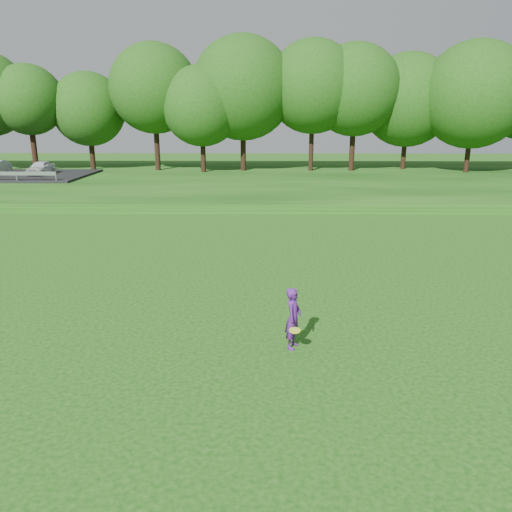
{
  "coord_description": "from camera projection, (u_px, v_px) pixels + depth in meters",
  "views": [
    {
      "loc": [
        3.41,
        -10.61,
        5.71
      ],
      "look_at": [
        3.18,
        5.07,
        1.3
      ],
      "focal_mm": 35.0,
      "sensor_mm": 36.0,
      "label": 1
    }
  ],
  "objects": [
    {
      "name": "berm",
      "position": [
        225.0,
        179.0,
        44.45
      ],
      "size": [
        130.0,
        30.0,
        0.6
      ],
      "primitive_type": "cube",
      "color": "#12440D",
      "rests_on": "ground"
    },
    {
      "name": "ground",
      "position": [
        119.0,
        366.0,
        11.81
      ],
      "size": [
        140.0,
        140.0,
        0.0
      ],
      "primitive_type": "plane",
      "color": "#12440D",
      "rests_on": "ground"
    },
    {
      "name": "walking_path",
      "position": [
        208.0,
        211.0,
        31.05
      ],
      "size": [
        130.0,
        1.6,
        0.04
      ],
      "primitive_type": "cube",
      "color": "gray",
      "rests_on": "ground"
    },
    {
      "name": "treeline",
      "position": [
        227.0,
        89.0,
        46.19
      ],
      "size": [
        104.0,
        7.0,
        15.0
      ],
      "primitive_type": null,
      "color": "#184710",
      "rests_on": "berm"
    },
    {
      "name": "woman",
      "position": [
        293.0,
        318.0,
        12.56
      ],
      "size": [
        0.56,
        0.99,
        1.6
      ],
      "color": "#551C7E",
      "rests_on": "ground"
    }
  ]
}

